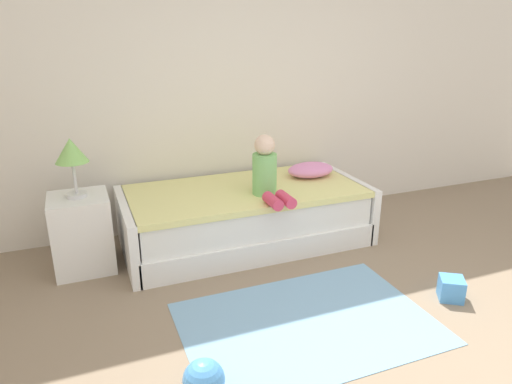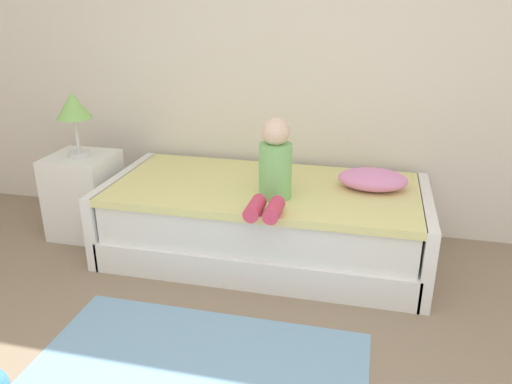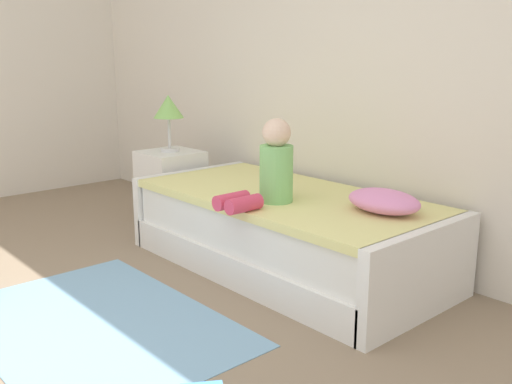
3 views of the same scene
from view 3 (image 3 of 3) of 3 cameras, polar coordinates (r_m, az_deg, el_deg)
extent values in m
cube|color=silver|center=(3.80, 13.74, 14.39)|extent=(7.20, 0.10, 2.90)
cube|color=white|center=(3.79, 2.84, -6.03)|extent=(2.00, 1.00, 0.20)
cube|color=white|center=(3.72, 2.89, -2.77)|extent=(1.94, 0.94, 0.25)
cube|color=#E5E08C|center=(3.68, 2.91, -0.53)|extent=(1.98, 0.98, 0.05)
cube|color=white|center=(4.50, -6.25, -0.94)|extent=(0.07, 1.00, 0.50)
cube|color=white|center=(3.14, 16.12, -7.91)|extent=(0.07, 1.00, 0.50)
cube|color=white|center=(4.76, -8.37, 0.44)|extent=(0.44, 0.44, 0.60)
cylinder|color=silver|center=(4.70, -8.50, 4.18)|extent=(0.15, 0.15, 0.03)
cylinder|color=silver|center=(4.68, -8.56, 5.81)|extent=(0.02, 0.02, 0.24)
cone|color=#8CCC66|center=(4.66, -8.65, 8.36)|extent=(0.24, 0.24, 0.18)
cylinder|color=#7FC672|center=(3.44, 2.02, 1.82)|extent=(0.20, 0.20, 0.34)
sphere|color=beige|center=(3.40, 2.05, 5.89)|extent=(0.17, 0.17, 0.17)
cylinder|color=#D83F60|center=(3.32, -2.42, -0.85)|extent=(0.09, 0.22, 0.09)
cylinder|color=#D83F60|center=(3.24, -1.19, -1.21)|extent=(0.09, 0.22, 0.09)
ellipsoid|color=#EA8CC6|center=(3.30, 12.52, -0.89)|extent=(0.44, 0.30, 0.13)
cube|color=#7AA8CC|center=(3.18, -15.41, -12.43)|extent=(1.60, 1.10, 0.01)
camera|label=1|loc=(4.00, -58.46, 13.40)|focal=32.42mm
camera|label=2|loc=(1.98, -60.10, 16.06)|focal=35.72mm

